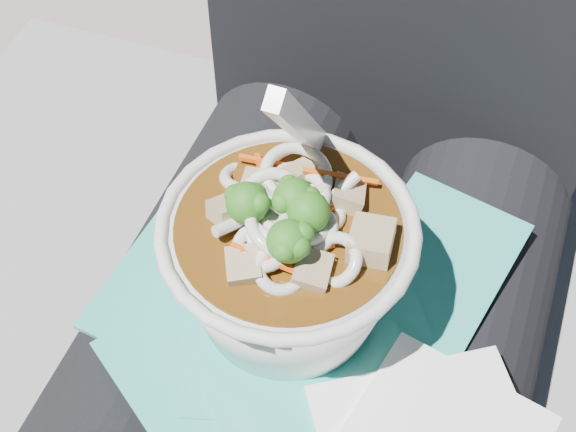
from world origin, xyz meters
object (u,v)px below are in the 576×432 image
(stone_ledge, at_px, (339,387))
(lap, at_px, (299,375))
(udon_bowl, at_px, (288,255))
(plastic_bag, at_px, (294,335))
(person_body, at_px, (337,271))

(stone_ledge, bearing_deg, lap, -90.00)
(lap, xyz_separation_m, udon_bowl, (-0.01, 0.01, 0.15))
(plastic_bag, bearing_deg, udon_bowl, 120.14)
(stone_ledge, relative_size, plastic_bag, 3.00)
(lap, distance_m, udon_bowl, 0.15)
(udon_bowl, bearing_deg, plastic_bag, -59.86)
(plastic_bag, bearing_deg, lap, 85.53)
(stone_ledge, height_order, person_body, person_body)
(stone_ledge, relative_size, udon_bowl, 4.89)
(person_body, height_order, plastic_bag, person_body)
(lap, distance_m, plastic_bag, 0.08)
(lap, bearing_deg, plastic_bag, -94.47)
(lap, distance_m, person_body, 0.09)
(plastic_bag, xyz_separation_m, udon_bowl, (-0.01, 0.02, 0.07))
(lap, bearing_deg, stone_ledge, 90.00)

